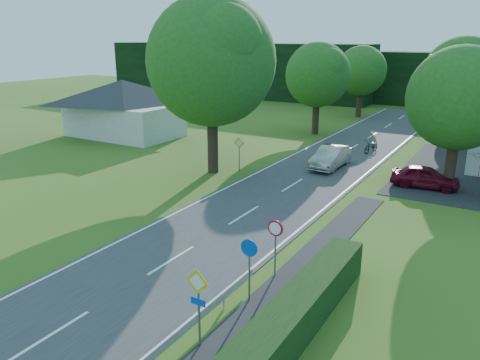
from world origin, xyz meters
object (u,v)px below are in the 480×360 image
Objects in this scene: parked_car_red at (425,177)px; parasol at (480,166)px; motorcycle at (371,146)px; streetlight at (454,112)px; moving_car at (331,157)px.

parasol reaches higher than parked_car_red.
parked_car_red is at bearing -41.43° from motorcycle.
parked_car_red reaches higher than motorcycle.
motorcycle is 8.91m from parasol.
parked_car_red is at bearing -126.68° from parasol.
parked_car_red is 4.54m from parasol.
parked_car_red is at bearing -111.24° from streetlight.
motorcycle is (1.24, 5.91, -0.23)m from moving_car.
streetlight is 4.20m from parasol.
motorcycle is (-6.26, 5.08, -3.90)m from streetlight.
parked_car_red is (-0.88, -2.26, -3.74)m from streetlight.
moving_car is 6.04m from motorcycle.
moving_car is 1.14× the size of parked_car_red.
moving_car is at bearing -89.55° from motorcycle.
streetlight reaches higher than moving_car.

